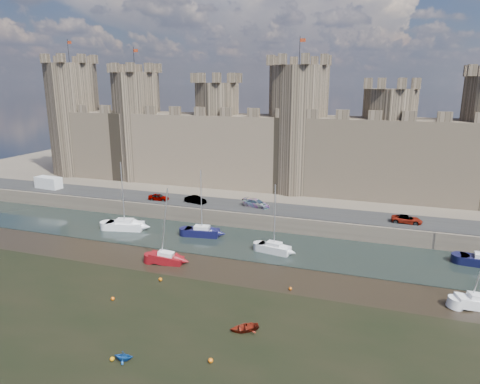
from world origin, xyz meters
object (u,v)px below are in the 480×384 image
(car_0, at_px, (159,197))
(sailboat_1, at_px, (202,231))
(car_1, at_px, (195,200))
(sailboat_0, at_px, (125,225))
(car_3, at_px, (407,219))
(sailboat_4, at_px, (166,258))
(car_2, at_px, (256,203))
(van, at_px, (49,183))
(sailboat_5, at_px, (478,302))
(sailboat_2, at_px, (274,248))
(dinghy_1, at_px, (124,357))

(car_0, relative_size, sailboat_1, 0.35)
(car_1, distance_m, sailboat_0, 12.58)
(car_3, bearing_deg, sailboat_4, 124.64)
(sailboat_1, bearing_deg, sailboat_4, -100.39)
(car_2, distance_m, van, 41.94)
(car_1, height_order, sailboat_5, sailboat_5)
(sailboat_1, bearing_deg, car_3, 8.08)
(car_3, bearing_deg, car_1, 91.84)
(sailboat_2, bearing_deg, sailboat_5, -7.64)
(sailboat_0, distance_m, sailboat_1, 12.75)
(car_2, xyz_separation_m, sailboat_1, (-5.70, -9.47, -2.36))
(sailboat_0, distance_m, dinghy_1, 33.79)
(car_0, bearing_deg, sailboat_1, -127.41)
(sailboat_2, bearing_deg, car_3, 43.66)
(car_0, relative_size, sailboat_0, 0.33)
(car_2, distance_m, sailboat_0, 21.38)
(car_2, bearing_deg, sailboat_5, -112.96)
(car_3, relative_size, sailboat_0, 0.40)
(car_1, xyz_separation_m, car_3, (33.81, 0.15, -0.04))
(car_3, relative_size, sailboat_4, 0.43)
(car_2, height_order, dinghy_1, car_2)
(car_1, bearing_deg, van, 102.49)
(sailboat_2, bearing_deg, car_0, 165.47)
(car_0, relative_size, sailboat_4, 0.36)
(car_0, height_order, sailboat_4, sailboat_4)
(car_2, relative_size, sailboat_5, 0.48)
(sailboat_1, distance_m, sailboat_5, 36.85)
(car_1, height_order, van, van)
(van, bearing_deg, sailboat_2, -8.18)
(van, bearing_deg, sailboat_4, -23.00)
(sailboat_4, bearing_deg, car_3, 24.16)
(sailboat_0, height_order, sailboat_2, sailboat_0)
(car_0, xyz_separation_m, dinghy_1, (17.46, -37.44, -2.70))
(car_2, distance_m, car_3, 23.30)
(sailboat_5, distance_m, dinghy_1, 35.27)
(car_1, bearing_deg, sailboat_1, -136.71)
(van, relative_size, sailboat_5, 0.55)
(car_0, height_order, sailboat_5, sailboat_5)
(car_0, height_order, sailboat_2, sailboat_2)
(van, height_order, sailboat_4, sailboat_4)
(car_0, distance_m, van, 24.56)
(sailboat_0, relative_size, dinghy_1, 6.84)
(car_2, bearing_deg, van, 101.62)
(car_2, distance_m, sailboat_5, 35.75)
(van, bearing_deg, dinghy_1, -36.93)
(car_1, xyz_separation_m, car_2, (10.53, 1.09, 0.03))
(car_1, xyz_separation_m, dinghy_1, (10.59, -37.86, -2.72))
(car_2, bearing_deg, car_3, -81.58)
(sailboat_1, relative_size, dinghy_1, 6.47)
(sailboat_0, xyz_separation_m, dinghy_1, (18.45, -28.30, -0.41))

